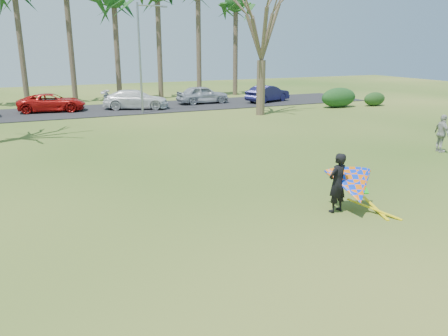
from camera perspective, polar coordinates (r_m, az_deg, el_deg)
name	(u,v)px	position (r m, az deg, el deg)	size (l,w,h in m)	color
ground	(251,220)	(13.22, 3.51, -6.76)	(100.00, 100.00, 0.00)	#1B4C10
parking_strip	(109,110)	(36.62, -14.74, 7.37)	(46.00, 7.00, 0.06)	black
palm_9	(236,2)	(46.40, 1.54, 20.85)	(4.84, 4.84, 10.84)	#493A2B
bare_tree_right	(262,23)	(32.84, 5.02, 18.35)	(6.27, 6.27, 9.21)	#4A3C2C
streetlight	(142,53)	(33.75, -10.68, 14.51)	(2.28, 0.18, 8.00)	gray
hedge_near	(339,97)	(38.21, 14.75, 8.90)	(3.27, 1.48, 1.64)	#153B17
hedge_far	(375,99)	(40.06, 19.06, 8.52)	(2.10, 0.99, 1.17)	#183914
car_2	(52,103)	(36.74, -21.56, 7.96)	(2.30, 4.98, 1.38)	#B4110E
car_3	(136,99)	(36.45, -11.43, 8.79)	(2.11, 5.20, 1.51)	white
car_4	(203,94)	(39.12, -2.81, 9.57)	(1.84, 4.58, 1.56)	#A7ABB5
car_5	(268,94)	(40.43, 5.74, 9.65)	(1.56, 4.48, 1.48)	#181849
pedestrian_b	(442,133)	(23.73, 26.57, 4.06)	(1.08, 0.45, 1.84)	#A4A4A0
kite_flyer	(352,186)	(14.06, 16.33, -2.26)	(2.13, 2.39, 2.05)	black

